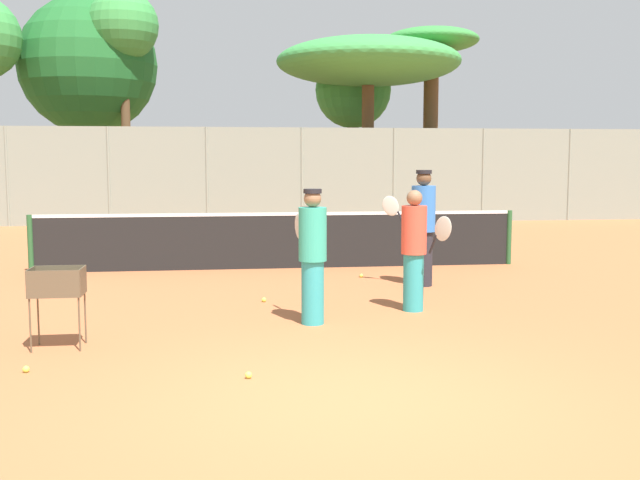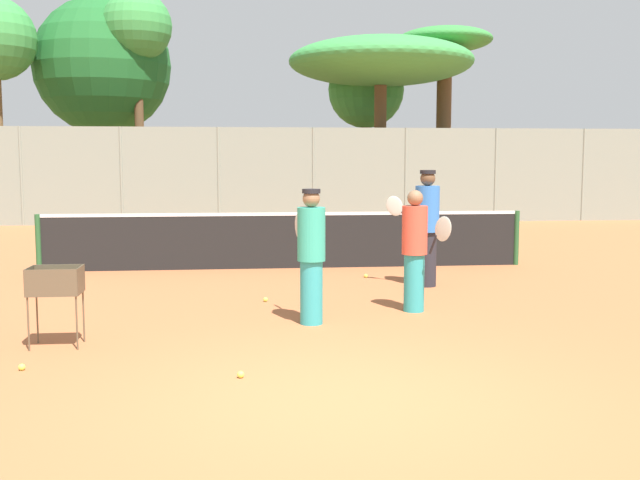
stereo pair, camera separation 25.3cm
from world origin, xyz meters
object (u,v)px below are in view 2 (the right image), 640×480
object	(u,v)px
player_white_outfit	(427,226)
parked_car	(431,199)
player_red_cap	(415,249)
tennis_net	(285,239)
ball_cart	(56,288)
player_yellow_shirt	(311,254)

from	to	relation	value
player_white_outfit	parked_car	size ratio (longest dim) A/B	0.45
player_red_cap	parked_car	bearing A→B (deg)	134.35
tennis_net	ball_cart	world-z (taller)	tennis_net
parked_car	player_white_outfit	bearing A→B (deg)	-104.77
player_yellow_shirt	ball_cart	xyz separation A→B (m)	(-2.91, -0.86, -0.22)
player_white_outfit	player_red_cap	world-z (taller)	player_white_outfit
tennis_net	player_red_cap	bearing A→B (deg)	-70.52
tennis_net	player_red_cap	xyz separation A→B (m)	(1.51, -4.26, 0.30)
ball_cart	parked_car	xyz separation A→B (m)	(8.88, 18.02, -0.00)
player_white_outfit	ball_cart	size ratio (longest dim) A/B	2.13
tennis_net	player_red_cap	world-z (taller)	player_red_cap
player_red_cap	player_yellow_shirt	size ratio (longest dim) A/B	0.97
player_red_cap	ball_cart	bearing A→B (deg)	-101.77
player_white_outfit	ball_cart	bearing A→B (deg)	66.34
ball_cart	parked_car	distance (m)	20.09
tennis_net	ball_cart	bearing A→B (deg)	-116.64
player_yellow_shirt	parked_car	distance (m)	18.17
player_white_outfit	player_red_cap	xyz separation A→B (m)	(-0.66, -2.00, -0.13)
tennis_net	parked_car	world-z (taller)	parked_car
tennis_net	parked_car	size ratio (longest dim) A/B	2.19
player_white_outfit	player_yellow_shirt	bearing A→B (deg)	82.53
player_red_cap	parked_car	size ratio (longest dim) A/B	0.39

